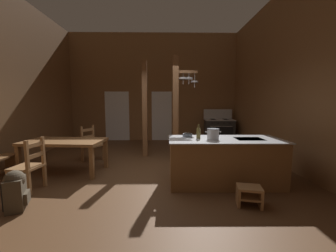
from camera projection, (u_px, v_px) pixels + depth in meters
ground_plane at (143, 179)px, 4.32m from camera, size 7.61×9.55×0.10m
wall_back at (154, 88)px, 8.49m from camera, size 7.61×0.14×4.41m
wall_right at (312, 72)px, 4.12m from camera, size 0.14×9.55×4.41m
glazed_door_back_left at (117, 116)px, 8.52m from camera, size 1.00×0.01×2.05m
glazed_panel_back_right at (162, 116)px, 8.55m from camera, size 0.84×0.01×2.05m
kitchen_island at (224, 161)px, 3.96m from camera, size 2.17×0.98×0.88m
stove_range at (219, 131)px, 8.05m from camera, size 1.20×0.90×1.32m
support_post_with_pot_rack at (177, 106)px, 5.25m from camera, size 0.67×0.25×2.76m
support_post_center at (145, 110)px, 5.90m from camera, size 0.14×0.14×2.76m
step_stool at (249, 194)px, 3.11m from camera, size 0.41×0.35×0.30m
dining_table at (65, 144)px, 4.56m from camera, size 1.77×1.04×0.74m
ladderback_chair_near_window at (29, 166)px, 3.61m from camera, size 0.49×0.49×0.95m
ladderback_chair_by_post at (91, 144)px, 5.53m from camera, size 0.60×0.60×0.95m
backpack at (15, 189)px, 2.97m from camera, size 0.37×0.38×0.60m
stockpot_on_counter at (213, 134)px, 3.81m from camera, size 0.30×0.23×0.21m
mixing_bowl_on_counter at (187, 135)px, 4.13m from camera, size 0.19×0.19×0.07m
bottle_tall_on_counter at (198, 133)px, 3.93m from camera, size 0.08×0.08×0.27m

